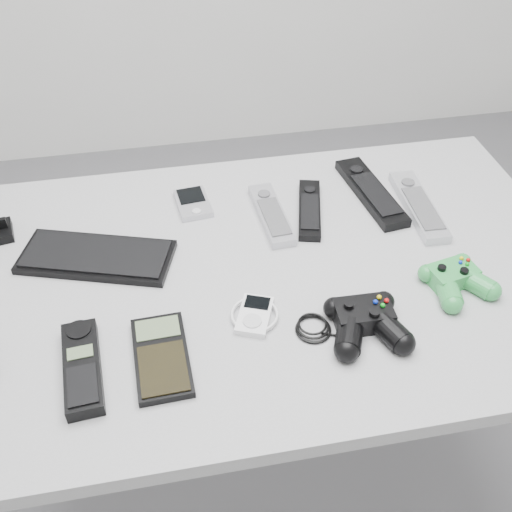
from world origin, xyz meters
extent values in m
plane|color=slate|center=(0.00, 0.00, 0.00)|extent=(3.50, 3.50, 0.00)
cube|color=#ABABAD|center=(-0.07, -0.06, 0.78)|extent=(1.19, 0.77, 0.03)
cylinder|color=black|center=(-0.61, 0.27, 0.38)|extent=(0.04, 0.04, 0.77)
cylinder|color=black|center=(0.48, 0.27, 0.38)|extent=(0.04, 0.04, 0.77)
cube|color=black|center=(-0.40, 0.02, 0.81)|extent=(0.32, 0.21, 0.02)
cube|color=#B0AFB7|center=(-0.20, 0.16, 0.81)|extent=(0.08, 0.11, 0.02)
cube|color=#B0AFB7|center=(-0.04, 0.09, 0.81)|extent=(0.06, 0.21, 0.02)
cube|color=black|center=(0.04, 0.09, 0.81)|extent=(0.09, 0.20, 0.02)
cube|color=black|center=(0.19, 0.12, 0.81)|extent=(0.09, 0.26, 0.02)
cube|color=silver|center=(0.27, 0.06, 0.81)|extent=(0.06, 0.24, 0.02)
cube|color=black|center=(-0.42, -0.25, 0.81)|extent=(0.07, 0.19, 0.03)
cube|color=black|center=(-0.30, -0.25, 0.81)|extent=(0.09, 0.18, 0.02)
cube|color=white|center=(-0.13, -0.19, 0.81)|extent=(0.11, 0.12, 0.02)
camera|label=1|loc=(-0.26, -0.88, 1.58)|focal=42.00mm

